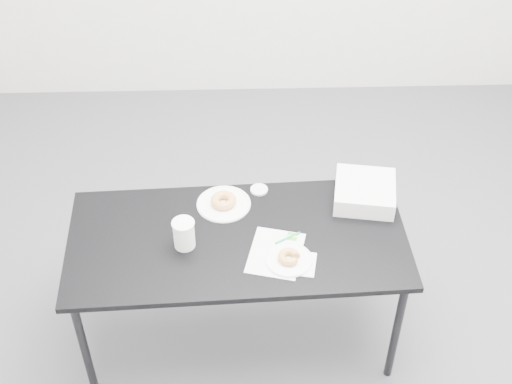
{
  "coord_description": "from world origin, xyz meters",
  "views": [
    {
      "loc": [
        -0.12,
        -2.33,
        2.89
      ],
      "look_at": [
        -0.05,
        0.02,
        0.78
      ],
      "focal_mm": 50.0,
      "sensor_mm": 36.0,
      "label": 1
    }
  ],
  "objects_px": {
    "plate_near": "(289,260)",
    "plate_far": "(224,204)",
    "donut_far": "(224,200)",
    "donut_near": "(289,257)",
    "coffee_cup": "(184,234)",
    "table": "(238,245)",
    "bakery_box": "(365,192)",
    "pen": "(288,238)",
    "scorecard": "(276,253)"
  },
  "relations": [
    {
      "from": "plate_near",
      "to": "plate_far",
      "type": "distance_m",
      "value": 0.45
    },
    {
      "from": "donut_far",
      "to": "plate_far",
      "type": "bearing_deg",
      "value": 0.0
    },
    {
      "from": "donut_near",
      "to": "coffee_cup",
      "type": "relative_size",
      "value": 0.69
    },
    {
      "from": "table",
      "to": "donut_far",
      "type": "bearing_deg",
      "value": 103.6
    },
    {
      "from": "plate_near",
      "to": "bakery_box",
      "type": "xyz_separation_m",
      "value": [
        0.37,
        0.37,
        0.04
      ]
    },
    {
      "from": "plate_near",
      "to": "donut_near",
      "type": "bearing_deg",
      "value": 0.0
    },
    {
      "from": "pen",
      "to": "donut_far",
      "type": "distance_m",
      "value": 0.36
    },
    {
      "from": "coffee_cup",
      "to": "bakery_box",
      "type": "distance_m",
      "value": 0.85
    },
    {
      "from": "donut_far",
      "to": "coffee_cup",
      "type": "distance_m",
      "value": 0.3
    },
    {
      "from": "scorecard",
      "to": "bakery_box",
      "type": "bearing_deg",
      "value": 51.67
    },
    {
      "from": "scorecard",
      "to": "coffee_cup",
      "type": "xyz_separation_m",
      "value": [
        -0.39,
        0.06,
        0.07
      ]
    },
    {
      "from": "scorecard",
      "to": "bakery_box",
      "type": "height_order",
      "value": "bakery_box"
    },
    {
      "from": "scorecard",
      "to": "plate_far",
      "type": "xyz_separation_m",
      "value": [
        -0.22,
        0.31,
        0.0
      ]
    },
    {
      "from": "donut_near",
      "to": "plate_far",
      "type": "xyz_separation_m",
      "value": [
        -0.28,
        0.35,
        -0.02
      ]
    },
    {
      "from": "scorecard",
      "to": "bakery_box",
      "type": "distance_m",
      "value": 0.54
    },
    {
      "from": "plate_near",
      "to": "donut_far",
      "type": "bearing_deg",
      "value": 127.88
    },
    {
      "from": "plate_near",
      "to": "plate_far",
      "type": "relative_size",
      "value": 0.81
    },
    {
      "from": "donut_near",
      "to": "coffee_cup",
      "type": "xyz_separation_m",
      "value": [
        -0.44,
        0.1,
        0.04
      ]
    },
    {
      "from": "plate_near",
      "to": "donut_far",
      "type": "distance_m",
      "value": 0.45
    },
    {
      "from": "plate_near",
      "to": "coffee_cup",
      "type": "relative_size",
      "value": 1.46
    },
    {
      "from": "plate_far",
      "to": "bakery_box",
      "type": "relative_size",
      "value": 0.92
    },
    {
      "from": "pen",
      "to": "plate_far",
      "type": "bearing_deg",
      "value": 111.81
    },
    {
      "from": "donut_far",
      "to": "bakery_box",
      "type": "xyz_separation_m",
      "value": [
        0.64,
        0.02,
        0.02
      ]
    },
    {
      "from": "pen",
      "to": "donut_far",
      "type": "height_order",
      "value": "donut_far"
    },
    {
      "from": "plate_far",
      "to": "donut_far",
      "type": "xyz_separation_m",
      "value": [
        -0.0,
        0.0,
        0.02
      ]
    },
    {
      "from": "table",
      "to": "coffee_cup",
      "type": "xyz_separation_m",
      "value": [
        -0.23,
        -0.04,
        0.12
      ]
    },
    {
      "from": "bakery_box",
      "to": "scorecard",
      "type": "bearing_deg",
      "value": -133.0
    },
    {
      "from": "coffee_cup",
      "to": "bakery_box",
      "type": "bearing_deg",
      "value": 18.28
    },
    {
      "from": "plate_far",
      "to": "pen",
      "type": "bearing_deg",
      "value": -39.21
    },
    {
      "from": "pen",
      "to": "donut_near",
      "type": "distance_m",
      "value": 0.13
    },
    {
      "from": "bakery_box",
      "to": "table",
      "type": "bearing_deg",
      "value": -149.43
    },
    {
      "from": "donut_near",
      "to": "donut_far",
      "type": "distance_m",
      "value": 0.45
    },
    {
      "from": "scorecard",
      "to": "bakery_box",
      "type": "xyz_separation_m",
      "value": [
        0.42,
        0.33,
        0.04
      ]
    },
    {
      "from": "pen",
      "to": "plate_near",
      "type": "height_order",
      "value": "pen"
    },
    {
      "from": "pen",
      "to": "bakery_box",
      "type": "distance_m",
      "value": 0.44
    },
    {
      "from": "plate_far",
      "to": "bakery_box",
      "type": "distance_m",
      "value": 0.65
    },
    {
      "from": "scorecard",
      "to": "plate_near",
      "type": "relative_size",
      "value": 1.37
    },
    {
      "from": "plate_near",
      "to": "scorecard",
      "type": "bearing_deg",
      "value": 140.38
    },
    {
      "from": "donut_near",
      "to": "plate_far",
      "type": "height_order",
      "value": "donut_near"
    },
    {
      "from": "pen",
      "to": "donut_near",
      "type": "xyz_separation_m",
      "value": [
        -0.0,
        -0.13,
        0.02
      ]
    },
    {
      "from": "coffee_cup",
      "to": "bakery_box",
      "type": "xyz_separation_m",
      "value": [
        0.81,
        0.27,
        -0.02
      ]
    },
    {
      "from": "scorecard",
      "to": "pen",
      "type": "xyz_separation_m",
      "value": [
        0.06,
        0.08,
        0.01
      ]
    },
    {
      "from": "donut_near",
      "to": "coffee_cup",
      "type": "height_order",
      "value": "coffee_cup"
    },
    {
      "from": "table",
      "to": "plate_far",
      "type": "xyz_separation_m",
      "value": [
        -0.06,
        0.21,
        0.05
      ]
    },
    {
      "from": "table",
      "to": "plate_far",
      "type": "relative_size",
      "value": 6.1
    },
    {
      "from": "table",
      "to": "donut_near",
      "type": "xyz_separation_m",
      "value": [
        0.21,
        -0.14,
        0.07
      ]
    },
    {
      "from": "plate_far",
      "to": "donut_near",
      "type": "bearing_deg",
      "value": -52.12
    },
    {
      "from": "plate_near",
      "to": "coffee_cup",
      "type": "distance_m",
      "value": 0.46
    },
    {
      "from": "plate_near",
      "to": "table",
      "type": "bearing_deg",
      "value": 146.2
    },
    {
      "from": "donut_near",
      "to": "pen",
      "type": "bearing_deg",
      "value": 88.63
    }
  ]
}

